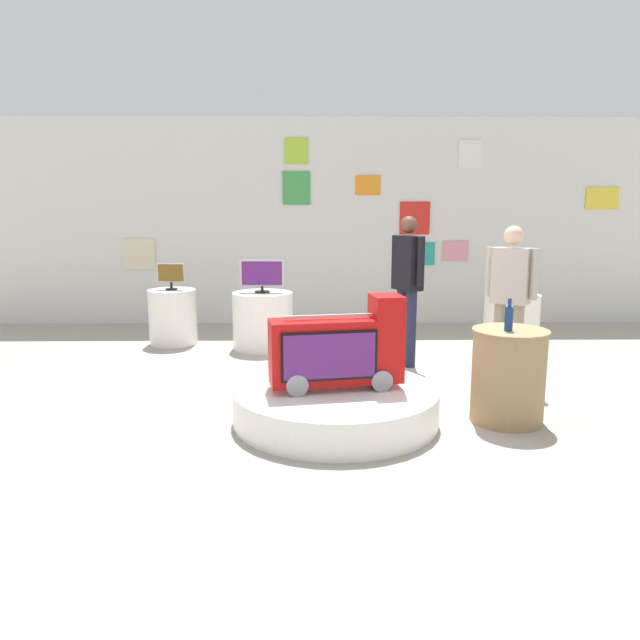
{
  "coord_description": "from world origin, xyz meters",
  "views": [
    {
      "loc": [
        -0.34,
        -5.71,
        1.92
      ],
      "look_at": [
        -0.26,
        0.3,
        0.78
      ],
      "focal_mm": 34.09,
      "sensor_mm": 36.0,
      "label": 1
    }
  ],
  "objects_px": {
    "bottle_on_side_table": "(509,318)",
    "shopper_browsing_rear": "(407,279)",
    "side_table_round": "(508,375)",
    "novelty_firetruck_tv": "(339,351)",
    "display_pedestal_left_rear": "(173,317)",
    "display_pedestal_center_rear": "(263,320)",
    "tv_on_left_rear": "(171,275)",
    "shopper_browsing_near_truck": "(510,293)",
    "tv_on_center_rear": "(262,275)",
    "tv_on_right_rear": "(514,274)",
    "display_pedestal_right_rear": "(511,323)",
    "main_display_pedestal": "(336,405)"
  },
  "relations": [
    {
      "from": "main_display_pedestal",
      "to": "novelty_firetruck_tv",
      "type": "distance_m",
      "value": 0.5
    },
    {
      "from": "tv_on_left_rear",
      "to": "tv_on_center_rear",
      "type": "xyz_separation_m",
      "value": [
        1.28,
        -0.29,
        0.03
      ]
    },
    {
      "from": "tv_on_left_rear",
      "to": "display_pedestal_left_rear",
      "type": "bearing_deg",
      "value": 97.14
    },
    {
      "from": "novelty_firetruck_tv",
      "to": "display_pedestal_right_rear",
      "type": "distance_m",
      "value": 3.61
    },
    {
      "from": "tv_on_left_rear",
      "to": "shopper_browsing_rear",
      "type": "height_order",
      "value": "shopper_browsing_rear"
    },
    {
      "from": "novelty_firetruck_tv",
      "to": "display_pedestal_center_rear",
      "type": "bearing_deg",
      "value": 107.41
    },
    {
      "from": "side_table_round",
      "to": "display_pedestal_right_rear",
      "type": "bearing_deg",
      "value": 71.43
    },
    {
      "from": "display_pedestal_center_rear",
      "to": "tv_on_right_rear",
      "type": "xyz_separation_m",
      "value": [
        3.32,
        -0.23,
        0.65
      ]
    },
    {
      "from": "tv_on_center_rear",
      "to": "tv_on_right_rear",
      "type": "bearing_deg",
      "value": -3.87
    },
    {
      "from": "tv_on_center_rear",
      "to": "bottle_on_side_table",
      "type": "bearing_deg",
      "value": -51.02
    },
    {
      "from": "display_pedestal_right_rear",
      "to": "side_table_round",
      "type": "bearing_deg",
      "value": -108.57
    },
    {
      "from": "display_pedestal_center_rear",
      "to": "shopper_browsing_rear",
      "type": "distance_m",
      "value": 2.14
    },
    {
      "from": "shopper_browsing_near_truck",
      "to": "side_table_round",
      "type": "bearing_deg",
      "value": -107.26
    },
    {
      "from": "tv_on_center_rear",
      "to": "side_table_round",
      "type": "bearing_deg",
      "value": -49.98
    },
    {
      "from": "tv_on_right_rear",
      "to": "novelty_firetruck_tv",
      "type": "bearing_deg",
      "value": -132.26
    },
    {
      "from": "display_pedestal_left_rear",
      "to": "bottle_on_side_table",
      "type": "distance_m",
      "value": 4.92
    },
    {
      "from": "main_display_pedestal",
      "to": "tv_on_left_rear",
      "type": "xyz_separation_m",
      "value": [
        -2.16,
        3.17,
        0.82
      ]
    },
    {
      "from": "shopper_browsing_near_truck",
      "to": "shopper_browsing_rear",
      "type": "xyz_separation_m",
      "value": [
        -0.98,
        0.79,
        0.05
      ]
    },
    {
      "from": "display_pedestal_center_rear",
      "to": "side_table_round",
      "type": "relative_size",
      "value": 0.97
    },
    {
      "from": "side_table_round",
      "to": "shopper_browsing_near_truck",
      "type": "distance_m",
      "value": 1.35
    },
    {
      "from": "display_pedestal_left_rear",
      "to": "shopper_browsing_rear",
      "type": "bearing_deg",
      "value": -21.55
    },
    {
      "from": "display_pedestal_center_rear",
      "to": "side_table_round",
      "type": "height_order",
      "value": "side_table_round"
    },
    {
      "from": "bottle_on_side_table",
      "to": "shopper_browsing_rear",
      "type": "bearing_deg",
      "value": 105.94
    },
    {
      "from": "main_display_pedestal",
      "to": "shopper_browsing_near_truck",
      "type": "relative_size",
      "value": 1.07
    },
    {
      "from": "novelty_firetruck_tv",
      "to": "display_pedestal_right_rear",
      "type": "relative_size",
      "value": 1.58
    },
    {
      "from": "main_display_pedestal",
      "to": "shopper_browsing_rear",
      "type": "relative_size",
      "value": 1.02
    },
    {
      "from": "tv_on_center_rear",
      "to": "display_pedestal_right_rear",
      "type": "relative_size",
      "value": 0.77
    },
    {
      "from": "novelty_firetruck_tv",
      "to": "tv_on_right_rear",
      "type": "height_order",
      "value": "tv_on_right_rear"
    },
    {
      "from": "novelty_firetruck_tv",
      "to": "shopper_browsing_rear",
      "type": "relative_size",
      "value": 0.68
    },
    {
      "from": "display_pedestal_center_rear",
      "to": "side_table_round",
      "type": "bearing_deg",
      "value": -50.02
    },
    {
      "from": "main_display_pedestal",
      "to": "tv_on_right_rear",
      "type": "distance_m",
      "value": 3.71
    },
    {
      "from": "tv_on_left_rear",
      "to": "shopper_browsing_near_truck",
      "type": "bearing_deg",
      "value": -26.3
    },
    {
      "from": "shopper_browsing_near_truck",
      "to": "display_pedestal_center_rear",
      "type": "bearing_deg",
      "value": 148.17
    },
    {
      "from": "display_pedestal_right_rear",
      "to": "shopper_browsing_near_truck",
      "type": "distance_m",
      "value": 1.71
    },
    {
      "from": "display_pedestal_right_rear",
      "to": "tv_on_right_rear",
      "type": "bearing_deg",
      "value": -72.98
    },
    {
      "from": "tv_on_left_rear",
      "to": "shopper_browsing_near_truck",
      "type": "xyz_separation_m",
      "value": [
        4.07,
        -2.01,
        0.03
      ]
    },
    {
      "from": "tv_on_center_rear",
      "to": "shopper_browsing_near_truck",
      "type": "xyz_separation_m",
      "value": [
        2.79,
        -1.73,
        -0.0
      ]
    },
    {
      "from": "side_table_round",
      "to": "shopper_browsing_rear",
      "type": "xyz_separation_m",
      "value": [
        -0.62,
        1.96,
        0.63
      ]
    },
    {
      "from": "display_pedestal_right_rear",
      "to": "bottle_on_side_table",
      "type": "bearing_deg",
      "value": -109.02
    },
    {
      "from": "display_pedestal_center_rear",
      "to": "bottle_on_side_table",
      "type": "xyz_separation_m",
      "value": [
        2.38,
        -2.95,
        0.58
      ]
    },
    {
      "from": "display_pedestal_center_rear",
      "to": "bottle_on_side_table",
      "type": "distance_m",
      "value": 3.83
    },
    {
      "from": "side_table_round",
      "to": "novelty_firetruck_tv",
      "type": "bearing_deg",
      "value": 179.88
    },
    {
      "from": "novelty_firetruck_tv",
      "to": "tv_on_left_rear",
      "type": "xyz_separation_m",
      "value": [
        -2.19,
        3.17,
        0.32
      ]
    },
    {
      "from": "display_pedestal_left_rear",
      "to": "display_pedestal_right_rear",
      "type": "xyz_separation_m",
      "value": [
        4.61,
        -0.51,
        0.0
      ]
    },
    {
      "from": "bottle_on_side_table",
      "to": "novelty_firetruck_tv",
      "type": "bearing_deg",
      "value": 177.7
    },
    {
      "from": "display_pedestal_right_rear",
      "to": "side_table_round",
      "type": "xyz_separation_m",
      "value": [
        -0.9,
        -2.67,
        0.05
      ]
    },
    {
      "from": "tv_on_left_rear",
      "to": "tv_on_center_rear",
      "type": "bearing_deg",
      "value": -12.58
    },
    {
      "from": "main_display_pedestal",
      "to": "bottle_on_side_table",
      "type": "height_order",
      "value": "bottle_on_side_table"
    },
    {
      "from": "main_display_pedestal",
      "to": "tv_on_center_rear",
      "type": "relative_size",
      "value": 3.13
    },
    {
      "from": "main_display_pedestal",
      "to": "bottle_on_side_table",
      "type": "relative_size",
      "value": 6.42
    }
  ]
}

